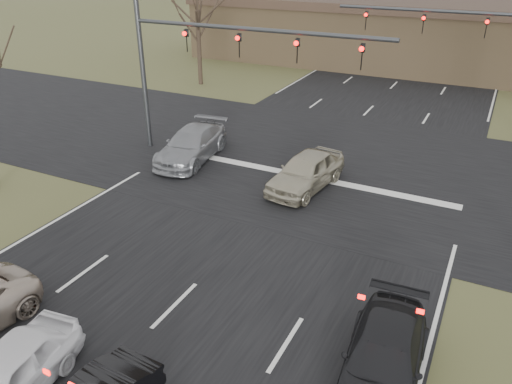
# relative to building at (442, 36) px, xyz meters

# --- Properties ---
(ground) EXTENTS (360.00, 360.00, 0.00)m
(ground) POSITION_rel_building_xyz_m (-2.00, -38.00, -2.67)
(ground) COLOR #4E502A
(ground) RESTS_ON ground
(road_main) EXTENTS (14.00, 300.00, 0.02)m
(road_main) POSITION_rel_building_xyz_m (-2.00, 22.00, -2.66)
(road_main) COLOR black
(road_main) RESTS_ON ground
(road_cross) EXTENTS (200.00, 14.00, 0.02)m
(road_cross) POSITION_rel_building_xyz_m (-2.00, -23.00, -2.65)
(road_cross) COLOR black
(road_cross) RESTS_ON ground
(building) EXTENTS (42.40, 10.40, 5.30)m
(building) POSITION_rel_building_xyz_m (0.00, 0.00, 0.00)
(building) COLOR brown
(building) RESTS_ON ground
(mast_arm_near) EXTENTS (12.12, 0.24, 8.00)m
(mast_arm_near) POSITION_rel_building_xyz_m (-7.23, -25.00, 2.41)
(mast_arm_near) COLOR #383A3D
(mast_arm_near) RESTS_ON ground
(mast_arm_far) EXTENTS (11.12, 0.24, 8.00)m
(mast_arm_far) POSITION_rel_building_xyz_m (4.18, -15.00, 2.35)
(mast_arm_far) COLOR #383A3D
(mast_arm_far) RESTS_ON ground
(car_white_sedan) EXTENTS (2.06, 4.12, 1.35)m
(car_white_sedan) POSITION_rel_building_xyz_m (-3.45, -39.41, -1.99)
(car_white_sedan) COLOR white
(car_white_sedan) RESTS_ON ground
(car_charcoal_sedan) EXTENTS (2.12, 4.58, 1.30)m
(car_charcoal_sedan) POSITION_rel_building_xyz_m (3.99, -35.04, -2.02)
(car_charcoal_sedan) COLOR black
(car_charcoal_sedan) RESTS_ON ground
(car_grey_ahead) EXTENTS (2.69, 5.31, 1.48)m
(car_grey_ahead) POSITION_rel_building_xyz_m (-7.59, -25.50, -1.93)
(car_grey_ahead) COLOR gray
(car_grey_ahead) RESTS_ON ground
(car_silver_ahead) EXTENTS (2.41, 4.72, 1.54)m
(car_silver_ahead) POSITION_rel_building_xyz_m (-1.50, -26.04, -1.90)
(car_silver_ahead) COLOR #A59E85
(car_silver_ahead) RESTS_ON ground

